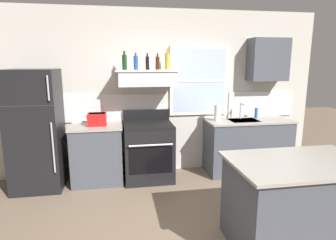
{
  "coord_description": "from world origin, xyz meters",
  "views": [
    {
      "loc": [
        -0.68,
        -2.45,
        1.86
      ],
      "look_at": [
        -0.05,
        1.2,
        1.1
      ],
      "focal_mm": 30.23,
      "sensor_mm": 36.0,
      "label": 1
    }
  ],
  "objects": [
    {
      "name": "upper_cabinet_right",
      "position": [
        1.8,
        2.04,
        1.9
      ],
      "size": [
        0.64,
        0.32,
        0.7
      ],
      "color": "#474C56"
    },
    {
      "name": "counter_left_of_stove",
      "position": [
        -1.05,
        1.9,
        0.46
      ],
      "size": [
        0.79,
        0.63,
        0.91
      ],
      "color": "#474C56",
      "rests_on": "ground_plane"
    },
    {
      "name": "refrigerator",
      "position": [
        -1.9,
        1.84,
        0.88
      ],
      "size": [
        0.7,
        0.72,
        1.76
      ],
      "color": "black",
      "rests_on": "ground_plane"
    },
    {
      "name": "bottle_blue_liqueur",
      "position": [
        -0.42,
        1.93,
        1.85
      ],
      "size": [
        0.07,
        0.07,
        0.25
      ],
      "color": "#1E478C",
      "rests_on": "range_hood_shelf"
    },
    {
      "name": "toaster",
      "position": [
        -1.03,
        1.89,
        1.01
      ],
      "size": [
        0.3,
        0.2,
        0.19
      ],
      "color": "red",
      "rests_on": "counter_left_of_stove"
    },
    {
      "name": "bottle_brown_stout",
      "position": [
        -0.08,
        1.99,
        1.85
      ],
      "size": [
        0.06,
        0.06,
        0.25
      ],
      "color": "#381E0F",
      "rests_on": "range_hood_shelf"
    },
    {
      "name": "bottle_champagne_gold_foil",
      "position": [
        0.08,
        2.01,
        1.88
      ],
      "size": [
        0.08,
        0.08,
        0.32
      ],
      "color": "#B29333",
      "rests_on": "range_hood_shelf"
    },
    {
      "name": "bottle_balsamic_dark",
      "position": [
        -0.24,
        1.93,
        1.85
      ],
      "size": [
        0.06,
        0.06,
        0.25
      ],
      "color": "black",
      "rests_on": "range_hood_shelf"
    },
    {
      "name": "paper_towel_roll",
      "position": [
        0.9,
        1.9,
        1.04
      ],
      "size": [
        0.11,
        0.11,
        0.27
      ],
      "primitive_type": "cylinder",
      "color": "white",
      "rests_on": "counter_right_with_sink"
    },
    {
      "name": "dish_soap_bottle",
      "position": [
        1.63,
        2.0,
        1.0
      ],
      "size": [
        0.06,
        0.06,
        0.18
      ],
      "primitive_type": "cylinder",
      "color": "blue",
      "rests_on": "counter_right_with_sink"
    },
    {
      "name": "back_wall",
      "position": [
        0.03,
        2.23,
        1.35
      ],
      "size": [
        5.4,
        0.11,
        2.7
      ],
      "color": "beige",
      "rests_on": "ground_plane"
    },
    {
      "name": "kitchen_island",
      "position": [
        1.06,
        -0.09,
        0.46
      ],
      "size": [
        1.4,
        0.9,
        0.91
      ],
      "color": "#474C56",
      "rests_on": "ground_plane"
    },
    {
      "name": "stove_range",
      "position": [
        -0.25,
        1.86,
        0.46
      ],
      "size": [
        0.76,
        0.69,
        1.09
      ],
      "color": "black",
      "rests_on": "ground_plane"
    },
    {
      "name": "range_hood_shelf",
      "position": [
        -0.25,
        1.96,
        1.62
      ],
      "size": [
        0.96,
        0.52,
        0.24
      ],
      "color": "silver"
    },
    {
      "name": "sink_faucet",
      "position": [
        1.35,
        2.0,
        1.08
      ],
      "size": [
        0.03,
        0.17,
        0.28
      ],
      "color": "silver",
      "rests_on": "counter_right_with_sink"
    },
    {
      "name": "counter_right_with_sink",
      "position": [
        1.45,
        1.9,
        0.46
      ],
      "size": [
        1.43,
        0.63,
        0.91
      ],
      "color": "#474C56",
      "rests_on": "ground_plane"
    },
    {
      "name": "bottle_dark_green_wine",
      "position": [
        -0.59,
        1.95,
        1.86
      ],
      "size": [
        0.07,
        0.07,
        0.28
      ],
      "color": "#143819",
      "rests_on": "range_hood_shelf"
    }
  ]
}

